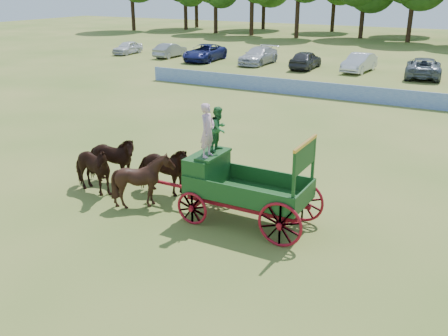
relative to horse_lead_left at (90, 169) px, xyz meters
The scene contains 8 objects.
ground 3.17m from the horse_lead_left, 36.93° to the left, with size 160.00×160.00×0.00m, color olive.
horse_lead_left is the anchor object (origin of this frame).
horse_lead_right 1.10m from the horse_lead_left, 90.00° to the left, with size 1.01×2.23×1.88m, color black.
horse_wheel_left 2.40m from the horse_lead_left, ahead, with size 1.52×1.71×1.89m, color black.
horse_wheel_right 2.64m from the horse_lead_left, 24.62° to the left, with size 1.01×2.23×1.88m, color black.
farm_dray 5.44m from the horse_lead_left, ahead, with size 6.00×2.00×3.84m.
sponsor_banner 19.88m from the horse_lead_left, 85.90° to the left, with size 26.00×0.08×1.05m, color #1F4CAA.
parked_cars 31.71m from the horse_lead_left, 85.00° to the left, with size 52.07×7.49×1.64m.
Camera 1 is at (9.98, -14.33, 7.24)m, focal length 40.00 mm.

